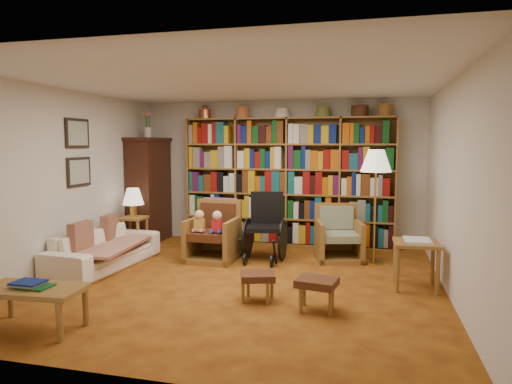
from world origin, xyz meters
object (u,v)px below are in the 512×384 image
(sofa, at_px, (105,249))
(side_table_papers, at_px, (416,249))
(footstool_a, at_px, (258,278))
(footstool_b, at_px, (317,284))
(coffee_table, at_px, (33,293))
(floor_lamp, at_px, (376,165))
(armchair_leather, at_px, (215,235))
(side_table_lamp, at_px, (134,226))
(armchair_sage, at_px, (339,238))
(wheelchair, at_px, (265,229))

(sofa, xyz_separation_m, side_table_papers, (4.20, 0.05, 0.22))
(sofa, bearing_deg, footstool_a, -104.84)
(footstool_b, distance_m, coffee_table, 2.79)
(floor_lamp, bearing_deg, armchair_leather, -173.08)
(side_table_lamp, bearing_deg, armchair_leather, -7.08)
(sofa, distance_m, armchair_leather, 1.60)
(floor_lamp, relative_size, footstool_b, 3.64)
(armchair_sage, relative_size, footstool_b, 1.83)
(footstool_b, bearing_deg, wheelchair, 117.20)
(armchair_leather, distance_m, floor_lamp, 2.61)
(sofa, bearing_deg, side_table_lamp, 9.61)
(armchair_leather, height_order, wheelchair, wheelchair)
(wheelchair, distance_m, side_table_papers, 2.29)
(armchair_leather, xyz_separation_m, footstool_a, (1.09, -1.68, -0.11))
(sofa, distance_m, floor_lamp, 4.06)
(sofa, height_order, footstool_b, sofa)
(sofa, height_order, footstool_a, sofa)
(side_table_lamp, relative_size, wheelchair, 0.55)
(armchair_leather, height_order, footstool_b, armchair_leather)
(side_table_papers, xyz_separation_m, coffee_table, (-3.63, -2.16, -0.13))
(footstool_b, bearing_deg, coffee_table, -156.08)
(sofa, xyz_separation_m, footstool_b, (3.12, -0.98, 0.01))
(armchair_sage, xyz_separation_m, footstool_a, (-0.76, -2.15, -0.06))
(footstool_a, relative_size, coffee_table, 0.46)
(side_table_lamp, relative_size, armchair_leather, 0.62)
(floor_lamp, bearing_deg, armchair_sage, 159.90)
(armchair_leather, bearing_deg, side_table_papers, -15.52)
(sofa, relative_size, side_table_papers, 3.03)
(side_table_lamp, distance_m, floor_lamp, 3.96)
(footstool_a, relative_size, footstool_b, 0.98)
(sofa, xyz_separation_m, armchair_sage, (3.21, 1.32, 0.05))
(sofa, relative_size, armchair_leather, 2.04)
(sofa, bearing_deg, footstool_b, -103.35)
(armchair_sage, relative_size, coffee_table, 0.85)
(sofa, distance_m, wheelchair, 2.34)
(side_table_lamp, xyz_separation_m, side_table_papers, (4.30, -0.97, 0.08))
(armchair_leather, relative_size, side_table_papers, 1.49)
(wheelchair, distance_m, coffee_table, 3.46)
(footstool_b, xyz_separation_m, coffee_table, (-2.55, -1.13, 0.07))
(floor_lamp, relative_size, coffee_table, 1.70)
(footstool_a, bearing_deg, sofa, 161.13)
(armchair_leather, distance_m, armchair_sage, 1.91)
(side_table_papers, bearing_deg, coffee_table, -149.18)
(wheelchair, bearing_deg, coffee_table, -116.34)
(side_table_lamp, xyz_separation_m, floor_lamp, (3.82, 0.11, 1.03))
(sofa, distance_m, footstool_b, 3.27)
(sofa, height_order, floor_lamp, floor_lamp)
(side_table_papers, distance_m, footstool_a, 1.98)
(sofa, bearing_deg, floor_lamp, -69.08)
(footstool_a, bearing_deg, side_table_lamp, 143.87)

